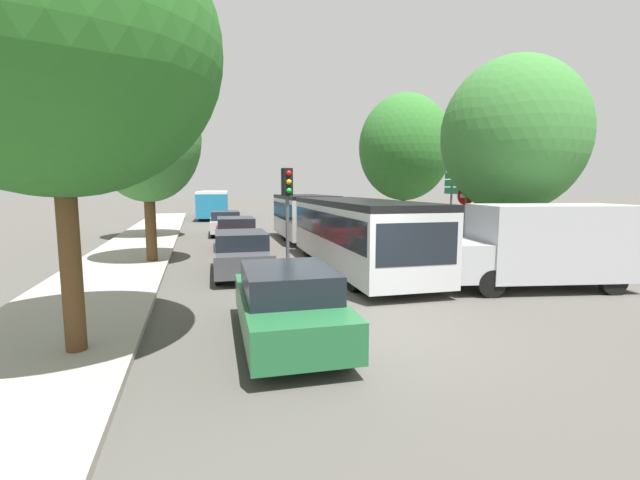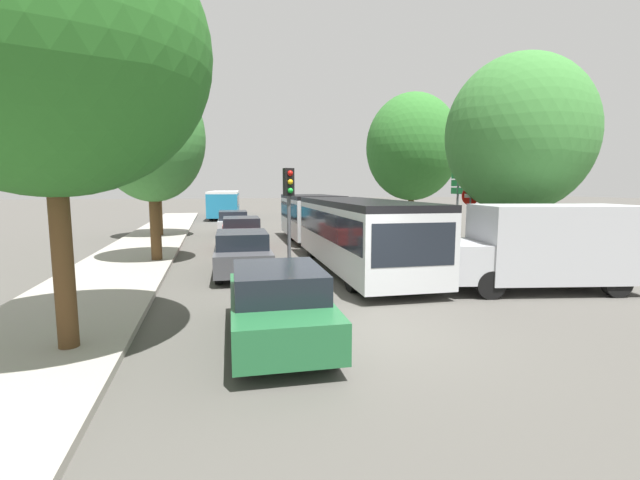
{
  "view_description": "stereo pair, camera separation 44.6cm",
  "coord_description": "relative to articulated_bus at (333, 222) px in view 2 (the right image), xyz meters",
  "views": [
    {
      "loc": [
        -3.34,
        -7.41,
        2.79
      ],
      "look_at": [
        0.2,
        4.87,
        1.2
      ],
      "focal_mm": 24.0,
      "sensor_mm": 36.0,
      "label": 1
    },
    {
      "loc": [
        -2.91,
        -7.52,
        2.79
      ],
      "look_at": [
        0.2,
        4.87,
        1.2
      ],
      "focal_mm": 24.0,
      "sensor_mm": 36.0,
      "label": 2
    }
  ],
  "objects": [
    {
      "name": "queued_car_silver",
      "position": [
        -3.68,
        8.57,
        -0.65
      ],
      "size": [
        1.86,
        4.08,
        1.4
      ],
      "rotation": [
        0.0,
        0.0,
        1.53
      ],
      "color": "#B7BABF",
      "rests_on": "ground"
    },
    {
      "name": "white_van",
      "position": [
        3.85,
        -7.34,
        -0.12
      ],
      "size": [
        5.28,
        2.88,
        2.31
      ],
      "rotation": [
        0.0,
        0.0,
        2.95
      ],
      "color": "#B7BABF",
      "rests_on": "ground"
    },
    {
      "name": "tree_left_mid",
      "position": [
        -6.86,
        -0.46,
        3.16
      ],
      "size": [
        3.74,
        3.74,
        6.84
      ],
      "color": "#51381E",
      "rests_on": "ground"
    },
    {
      "name": "city_bus_rear",
      "position": [
        -3.72,
        23.73,
        0.03
      ],
      "size": [
        3.28,
        11.31,
        2.4
      ],
      "rotation": [
        0.0,
        0.0,
        1.5
      ],
      "color": "teal",
      "rests_on": "ground"
    },
    {
      "name": "traffic_light",
      "position": [
        -2.37,
        -2.97,
        1.14
      ],
      "size": [
        0.36,
        0.39,
        3.4
      ],
      "rotation": [
        0.0,
        0.0,
        -1.36
      ],
      "color": "#56595E",
      "rests_on": "ground"
    },
    {
      "name": "tree_right_mid",
      "position": [
        5.87,
        4.92,
        3.58
      ],
      "size": [
        5.03,
        5.03,
        7.85
      ],
      "color": "#51381E",
      "rests_on": "ground"
    },
    {
      "name": "queued_car_red",
      "position": [
        -3.58,
        2.83,
        -0.64
      ],
      "size": [
        1.89,
        4.15,
        1.42
      ],
      "rotation": [
        0.0,
        0.0,
        1.53
      ],
      "color": "#B21E19",
      "rests_on": "ground"
    },
    {
      "name": "tree_right_near",
      "position": [
        5.65,
        -3.81,
        3.23
      ],
      "size": [
        5.0,
        5.0,
        7.35
      ],
      "color": "#51381E",
      "rests_on": "ground"
    },
    {
      "name": "tree_left_far",
      "position": [
        -7.69,
        8.06,
        3.02
      ],
      "size": [
        4.54,
        4.54,
        6.61
      ],
      "color": "#51381E",
      "rests_on": "ground"
    },
    {
      "name": "ground_plane",
      "position": [
        -1.91,
        -9.4,
        -1.36
      ],
      "size": [
        200.0,
        200.0,
        0.0
      ],
      "primitive_type": "plane",
      "color": "#4F4C47"
    },
    {
      "name": "tree_left_near",
      "position": [
        -7.21,
        -9.24,
        3.54
      ],
      "size": [
        4.96,
        4.96,
        7.21
      ],
      "color": "#51381E",
      "rests_on": "ground"
    },
    {
      "name": "no_entry_sign",
      "position": [
        4.32,
        -3.08,
        0.51
      ],
      "size": [
        0.7,
        0.08,
        2.82
      ],
      "rotation": [
        0.0,
        0.0,
        -1.57
      ],
      "color": "#56595E",
      "rests_on": "ground"
    },
    {
      "name": "articulated_bus",
      "position": [
        0.0,
        0.0,
        0.0
      ],
      "size": [
        2.95,
        15.97,
        2.36
      ],
      "rotation": [
        0.0,
        0.0,
        -1.61
      ],
      "color": "silver",
      "rests_on": "ground"
    },
    {
      "name": "kerb_strip_left",
      "position": [
        -7.91,
        7.16,
        -1.29
      ],
      "size": [
        3.2,
        43.13,
        0.14
      ],
      "primitive_type": "cube",
      "color": "#9E998E",
      "rests_on": "ground"
    },
    {
      "name": "queued_car_green",
      "position": [
        -3.72,
        -9.42,
        -0.67
      ],
      "size": [
        1.82,
        4.0,
        1.37
      ],
      "rotation": [
        0.0,
        0.0,
        1.53
      ],
      "color": "#236638",
      "rests_on": "ground"
    },
    {
      "name": "direction_sign_post",
      "position": [
        5.66,
        -0.09,
        1.21
      ],
      "size": [
        0.26,
        1.39,
        3.6
      ],
      "rotation": [
        0.0,
        0.0,
        3.0
      ],
      "color": "#56595E",
      "rests_on": "ground"
    },
    {
      "name": "queued_car_graphite",
      "position": [
        -3.95,
        -3.23,
        -0.66
      ],
      "size": [
        1.85,
        4.06,
        1.39
      ],
      "rotation": [
        0.0,
        0.0,
        1.53
      ],
      "color": "#47474C",
      "rests_on": "ground"
    }
  ]
}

